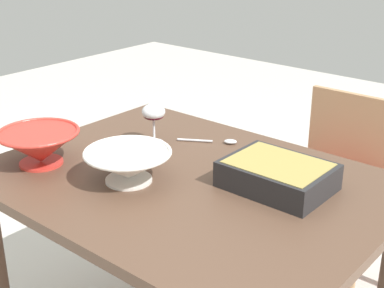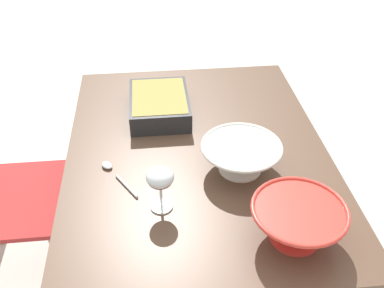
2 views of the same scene
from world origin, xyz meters
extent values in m
cube|color=brown|center=(0.00, 0.00, 0.73)|extent=(1.18, 0.89, 0.03)
cylinder|color=#493427|center=(0.52, -0.38, 0.36)|extent=(0.08, 0.08, 0.72)
cube|color=#B22D2D|center=(-0.13, -0.72, 0.46)|extent=(0.44, 0.41, 0.02)
cube|color=tan|center=(-0.13, -0.92, 0.64)|extent=(0.42, 0.02, 0.35)
cylinder|color=tan|center=(0.07, -0.54, 0.22)|extent=(0.04, 0.04, 0.45)
cylinder|color=tan|center=(-0.33, -0.54, 0.22)|extent=(0.04, 0.04, 0.45)
cylinder|color=tan|center=(0.07, -0.91, 0.22)|extent=(0.04, 0.04, 0.45)
cylinder|color=white|center=(0.26, -0.14, 0.75)|extent=(0.07, 0.07, 0.01)
cylinder|color=white|center=(0.26, -0.14, 0.80)|extent=(0.01, 0.01, 0.08)
ellipsoid|color=white|center=(0.26, -0.14, 0.87)|extent=(0.08, 0.08, 0.06)
ellipsoid|color=#4C0A19|center=(0.26, -0.14, 0.85)|extent=(0.07, 0.07, 0.03)
cube|color=#262628|center=(-0.24, -0.12, 0.79)|extent=(0.29, 0.22, 0.08)
cube|color=#9E8C47|center=(-0.24, -0.12, 0.82)|extent=(0.27, 0.20, 0.02)
cylinder|color=white|center=(0.12, 0.13, 0.75)|extent=(0.14, 0.14, 0.01)
cone|color=white|center=(0.12, 0.13, 0.80)|extent=(0.25, 0.25, 0.08)
torus|color=white|center=(0.12, 0.13, 0.84)|extent=(0.26, 0.26, 0.01)
cylinder|color=red|center=(0.42, 0.22, 0.75)|extent=(0.14, 0.14, 0.01)
cone|color=red|center=(0.42, 0.22, 0.81)|extent=(0.25, 0.25, 0.10)
torus|color=red|center=(0.42, 0.22, 0.86)|extent=(0.26, 0.26, 0.01)
cylinder|color=silver|center=(0.17, -0.24, 0.75)|extent=(0.11, 0.07, 0.01)
ellipsoid|color=silver|center=(0.06, -0.30, 0.76)|extent=(0.05, 0.05, 0.01)
camera|label=1|loc=(-0.98, 1.13, 1.47)|focal=51.82mm
camera|label=2|loc=(1.19, -0.14, 1.67)|focal=41.08mm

